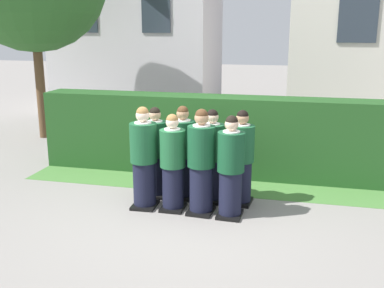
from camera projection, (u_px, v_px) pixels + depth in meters
ground_plane at (188, 211)px, 7.36m from camera, size 60.00×60.00×0.00m
student_front_row_0 at (144, 160)px, 7.35m from camera, size 0.44×0.50×1.68m
student_front_row_1 at (173, 165)px, 7.26m from camera, size 0.41×0.46×1.58m
student_front_row_2 at (201, 164)px, 7.11m from camera, size 0.44×0.54×1.69m
student_front_row_3 at (231, 169)px, 6.98m from camera, size 0.42×0.52×1.61m
student_rear_row_0 at (156, 154)px, 7.86m from camera, size 0.41×0.51×1.58m
student_rear_row_1 at (183, 155)px, 7.78m from camera, size 0.42×0.52×1.62m
student_rear_row_2 at (212, 158)px, 7.64m from camera, size 0.41×0.48×1.58m
student_rear_row_3 at (241, 160)px, 7.51m from camera, size 0.41×0.48×1.60m
hedge at (212, 135)px, 9.10m from camera, size 7.00×0.70×1.58m
school_building_annex at (138, 9)px, 15.52m from camera, size 5.58×3.66×6.86m
lawn_strip at (204, 185)px, 8.54m from camera, size 7.00×0.90×0.01m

